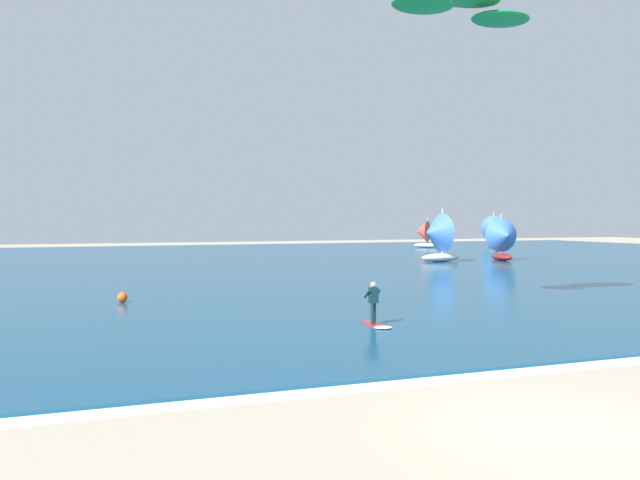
{
  "coord_description": "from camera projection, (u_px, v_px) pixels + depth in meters",
  "views": [
    {
      "loc": [
        -9.16,
        -10.8,
        4.21
      ],
      "look_at": [
        0.62,
        14.65,
        3.35
      ],
      "focal_mm": 37.67,
      "sensor_mm": 36.0,
      "label": 1
    }
  ],
  "objects": [
    {
      "name": "sailboat_far_left",
      "position": [
        435.0,
        237.0,
        63.94
      ],
      "size": [
        4.51,
        3.87,
        5.18
      ],
      "color": "silver",
      "rests_on": "ocean"
    },
    {
      "name": "kite",
      "position": [
        463.0,
        6.0,
        29.5
      ],
      "size": [
        7.42,
        3.18,
        1.09
      ],
      "color": "#198C3F"
    },
    {
      "name": "ocean",
      "position": [
        173.0,
        265.0,
        59.83
      ],
      "size": [
        160.0,
        90.0,
        0.1
      ],
      "primitive_type": "cube",
      "color": "navy",
      "rests_on": "ground"
    },
    {
      "name": "shoreline_foam",
      "position": [
        503.0,
        366.0,
        19.14
      ],
      "size": [
        100.82,
        2.35,
        0.01
      ],
      "primitive_type": "cube",
      "color": "white",
      "rests_on": "ground"
    },
    {
      "name": "sailboat_heeled_over",
      "position": [
        493.0,
        231.0,
        96.46
      ],
      "size": [
        4.47,
        4.59,
        5.14
      ],
      "color": "silver",
      "rests_on": "ocean"
    },
    {
      "name": "kitesurfer",
      "position": [
        375.0,
        310.0,
        25.83
      ],
      "size": [
        0.72,
        1.97,
        1.67
      ],
      "color": "red",
      "rests_on": "ocean"
    },
    {
      "name": "ground_plane",
      "position": [
        552.0,
        428.0,
        13.49
      ],
      "size": [
        220.0,
        220.0,
        0.0
      ],
      "primitive_type": "plane",
      "color": "tan"
    },
    {
      "name": "sailboat_mid_left",
      "position": [
        504.0,
        239.0,
        65.59
      ],
      "size": [
        3.57,
        4.1,
        4.63
      ],
      "color": "maroon",
      "rests_on": "ocean"
    },
    {
      "name": "sailboat_far_right",
      "position": [
        423.0,
        234.0,
        95.42
      ],
      "size": [
        3.82,
        3.83,
        4.34
      ],
      "color": "silver",
      "rests_on": "ocean"
    },
    {
      "name": "marker_buoy",
      "position": [
        122.0,
        297.0,
        32.95
      ],
      "size": [
        0.51,
        0.51,
        0.51
      ],
      "primitive_type": "sphere",
      "color": "#E55919",
      "rests_on": "ocean"
    }
  ]
}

